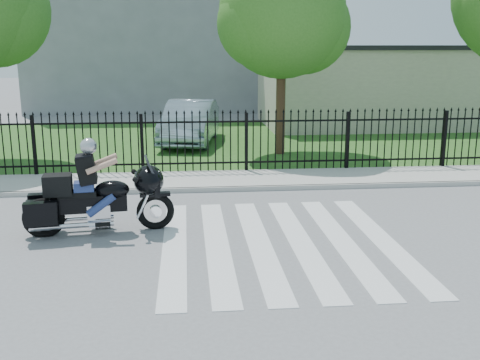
{
  "coord_description": "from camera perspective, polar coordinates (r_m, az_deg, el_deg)",
  "views": [
    {
      "loc": [
        -1.73,
        -10.02,
        3.66
      ],
      "look_at": [
        -0.66,
        1.06,
        1.0
      ],
      "focal_mm": 42.0,
      "sensor_mm": 36.0,
      "label": 1
    }
  ],
  "objects": [
    {
      "name": "building_tall",
      "position": [
        36.12,
        -7.86,
        17.02
      ],
      "size": [
        15.0,
        10.0,
        12.0
      ],
      "primitive_type": "cube",
      "color": "gray",
      "rests_on": "ground"
    },
    {
      "name": "building_low_roof",
      "position": [
        27.45,
        13.38,
        12.95
      ],
      "size": [
        10.2,
        6.2,
        0.2
      ],
      "primitive_type": "cube",
      "color": "black",
      "rests_on": "building_low"
    },
    {
      "name": "sidewalk",
      "position": [
        15.54,
        1.03,
        0.04
      ],
      "size": [
        40.0,
        2.0,
        0.12
      ],
      "primitive_type": "cube",
      "color": "#ADAAA3",
      "rests_on": "ground"
    },
    {
      "name": "tree_mid",
      "position": [
        19.32,
        4.3,
        16.38
      ],
      "size": [
        4.2,
        4.2,
        6.78
      ],
      "color": "#382316",
      "rests_on": "ground"
    },
    {
      "name": "grass_strip",
      "position": [
        22.39,
        -1.01,
        4.05
      ],
      "size": [
        40.0,
        12.0,
        0.02
      ],
      "primitive_type": "cube",
      "color": "#23511B",
      "rests_on": "ground"
    },
    {
      "name": "parked_car",
      "position": [
        21.67,
        -5.09,
        5.9
      ],
      "size": [
        2.51,
        5.18,
        1.64
      ],
      "primitive_type": "imported",
      "rotation": [
        0.0,
        0.0,
        -0.16
      ],
      "color": "#8DA2B1",
      "rests_on": "grass_strip"
    },
    {
      "name": "iron_fence",
      "position": [
        16.35,
        0.65,
        3.73
      ],
      "size": [
        26.0,
        0.04,
        1.8
      ],
      "color": "black",
      "rests_on": "ground"
    },
    {
      "name": "ground",
      "position": [
        10.81,
        4.06,
        -6.39
      ],
      "size": [
        120.0,
        120.0,
        0.0
      ],
      "primitive_type": "plane",
      "color": "slate",
      "rests_on": "ground"
    },
    {
      "name": "curb",
      "position": [
        14.58,
        1.48,
        -0.86
      ],
      "size": [
        40.0,
        0.12,
        0.12
      ],
      "primitive_type": "cube",
      "color": "#ADAAA3",
      "rests_on": "ground"
    },
    {
      "name": "crosswalk",
      "position": [
        10.8,
        4.07,
        -6.36
      ],
      "size": [
        5.0,
        5.5,
        0.01
      ],
      "primitive_type": null,
      "color": "silver",
      "rests_on": "ground"
    },
    {
      "name": "motorcycle_rider",
      "position": [
        11.49,
        -14.55,
        -1.37
      ],
      "size": [
        2.97,
        1.16,
        1.97
      ],
      "rotation": [
        0.0,
        0.0,
        0.12
      ],
      "color": "black",
      "rests_on": "ground"
    },
    {
      "name": "building_low",
      "position": [
        27.51,
        13.17,
        9.1
      ],
      "size": [
        10.0,
        6.0,
        3.5
      ],
      "primitive_type": "cube",
      "color": "beige",
      "rests_on": "ground"
    }
  ]
}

